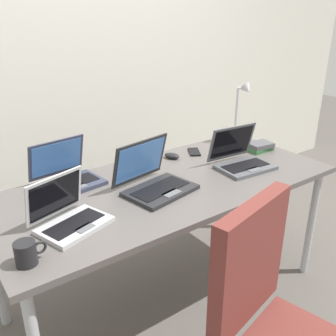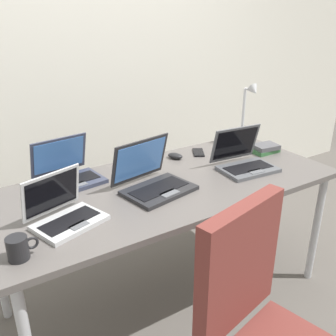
# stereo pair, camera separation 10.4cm
# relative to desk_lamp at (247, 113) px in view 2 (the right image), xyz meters

# --- Properties ---
(ground_plane) EXTENTS (12.00, 12.00, 0.00)m
(ground_plane) POSITION_rel_desk_lamp_xyz_m (-0.80, -0.28, -0.94)
(ground_plane) COLOR #56514C
(wall_back) EXTENTS (6.00, 0.13, 2.60)m
(wall_back) POSITION_rel_desk_lamp_xyz_m (-0.80, 0.82, 0.36)
(wall_back) COLOR silver
(wall_back) RESTS_ON ground_plane
(desk) EXTENTS (1.80, 0.80, 0.74)m
(desk) POSITION_rel_desk_lamp_xyz_m (-0.80, -0.28, -0.25)
(desk) COLOR #595451
(desk) RESTS_ON ground_plane
(desk_lamp) EXTENTS (0.12, 0.18, 0.40)m
(desk_lamp) POSITION_rel_desk_lamp_xyz_m (0.00, 0.00, 0.00)
(desk_lamp) COLOR silver
(desk_lamp) RESTS_ON desk
(laptop_far_corner) EXTENTS (0.33, 0.29, 0.22)m
(laptop_far_corner) POSITION_rel_desk_lamp_xyz_m (-0.34, -0.35, -0.15)
(laptop_far_corner) COLOR #515459
(laptop_far_corner) RESTS_ON desk
(laptop_by_keyboard) EXTENTS (0.33, 0.30, 0.21)m
(laptop_by_keyboard) POSITION_rel_desk_lamp_xyz_m (-1.38, -0.38, -0.15)
(laptop_by_keyboard) COLOR #B7BABC
(laptop_by_keyboard) RESTS_ON desk
(laptop_front_right) EXTENTS (0.38, 0.35, 0.24)m
(laptop_front_right) POSITION_rel_desk_lamp_xyz_m (-0.91, -0.31, -0.15)
(laptop_front_right) COLOR #232326
(laptop_front_right) RESTS_ON desk
(laptop_back_left) EXTENTS (0.34, 0.30, 0.22)m
(laptop_back_left) POSITION_rel_desk_lamp_xyz_m (-1.23, 0.01, -0.15)
(laptop_back_left) COLOR #33384C
(laptop_back_left) RESTS_ON desk
(computer_mouse) EXTENTS (0.09, 0.11, 0.03)m
(computer_mouse) POSITION_rel_desk_lamp_xyz_m (-0.58, -0.01, -0.18)
(computer_mouse) COLOR black
(computer_mouse) RESTS_ON desk
(cell_phone) EXTENTS (0.12, 0.15, 0.01)m
(cell_phone) POSITION_rel_desk_lamp_xyz_m (-0.41, -0.02, -0.19)
(cell_phone) COLOR black
(cell_phone) RESTS_ON desk
(book_stack) EXTENTS (0.17, 0.14, 0.05)m
(book_stack) POSITION_rel_desk_lamp_xyz_m (-0.04, -0.22, -0.17)
(book_stack) COLOR #336638
(book_stack) RESTS_ON desk
(coffee_mug) EXTENTS (0.11, 0.08, 0.09)m
(coffee_mug) POSITION_rel_desk_lamp_xyz_m (-1.60, -0.54, -0.15)
(coffee_mug) COLOR black
(coffee_mug) RESTS_ON desk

